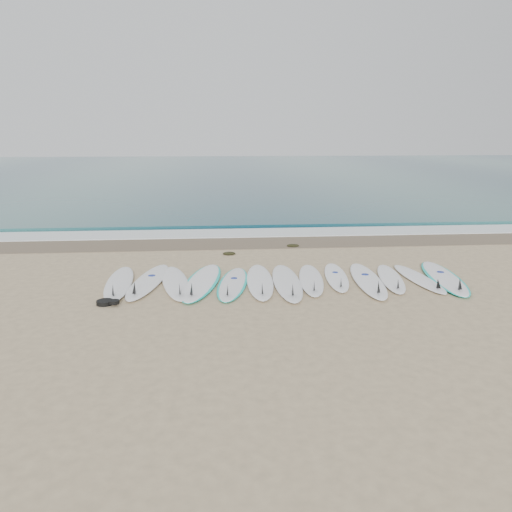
{
  "coord_description": "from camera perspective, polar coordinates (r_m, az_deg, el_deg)",
  "views": [
    {
      "loc": [
        -1.53,
        -10.54,
        3.23
      ],
      "look_at": [
        -0.59,
        0.83,
        0.4
      ],
      "focal_mm": 35.0,
      "sensor_mm": 36.0,
      "label": 1
    }
  ],
  "objects": [
    {
      "name": "surfboard_7",
      "position": [
        11.14,
        6.33,
        -2.71
      ],
      "size": [
        0.82,
        2.57,
        0.32
      ],
      "rotation": [
        0.0,
        0.0,
        -0.12
      ],
      "color": "white",
      "rests_on": "ground"
    },
    {
      "name": "seaweed_far",
      "position": [
        14.55,
        4.24,
        1.21
      ],
      "size": [
        0.36,
        0.28,
        0.07
      ],
      "primitive_type": "ellipsoid",
      "color": "black",
      "rests_on": "ground"
    },
    {
      "name": "surfboard_9",
      "position": [
        11.28,
        12.71,
        -2.73
      ],
      "size": [
        0.85,
        2.88,
        0.36
      ],
      "rotation": [
        0.0,
        0.0,
        -0.09
      ],
      "color": "white",
      "rests_on": "ground"
    },
    {
      "name": "seaweed_near",
      "position": [
        13.59,
        -3.1,
        0.31
      ],
      "size": [
        0.35,
        0.27,
        0.07
      ],
      "primitive_type": "ellipsoid",
      "color": "black",
      "rests_on": "ground"
    },
    {
      "name": "surfboard_0",
      "position": [
        11.21,
        -15.41,
        -3.02
      ],
      "size": [
        0.73,
        2.72,
        0.34
      ],
      "rotation": [
        0.0,
        0.0,
        0.06
      ],
      "color": "white",
      "rests_on": "ground"
    },
    {
      "name": "surfboard_1",
      "position": [
        11.18,
        -12.29,
        -2.86
      ],
      "size": [
        0.98,
        2.86,
        0.36
      ],
      "rotation": [
        0.0,
        0.0,
        -0.14
      ],
      "color": "white",
      "rests_on": "ground"
    },
    {
      "name": "ground",
      "position": [
        11.13,
        3.36,
        -2.96
      ],
      "size": [
        120.0,
        120.0,
        0.0
      ],
      "primitive_type": "plane",
      "color": "tan"
    },
    {
      "name": "surfboard_2",
      "position": [
        10.99,
        -9.15,
        -3.03
      ],
      "size": [
        0.98,
        2.73,
        0.34
      ],
      "rotation": [
        0.0,
        0.0,
        0.16
      ],
      "color": "white",
      "rests_on": "ground"
    },
    {
      "name": "surfboard_10",
      "position": [
        11.58,
        15.19,
        -2.5
      ],
      "size": [
        0.89,
        2.41,
        0.3
      ],
      "rotation": [
        0.0,
        0.0,
        -0.17
      ],
      "color": "white",
      "rests_on": "ground"
    },
    {
      "name": "surfboard_11",
      "position": [
        11.75,
        18.22,
        -2.48
      ],
      "size": [
        0.66,
        2.4,
        0.3
      ],
      "rotation": [
        0.0,
        0.0,
        0.07
      ],
      "color": "white",
      "rests_on": "ground"
    },
    {
      "name": "surfboard_5",
      "position": [
        10.93,
        0.46,
        -2.92
      ],
      "size": [
        0.69,
        2.79,
        0.35
      ],
      "rotation": [
        0.0,
        0.0,
        -0.04
      ],
      "color": "white",
      "rests_on": "ground"
    },
    {
      "name": "foam_band",
      "position": [
        16.43,
        0.7,
        2.67
      ],
      "size": [
        120.0,
        1.4,
        0.04
      ],
      "primitive_type": "cube",
      "color": "silver",
      "rests_on": "ground"
    },
    {
      "name": "surfboard_3",
      "position": [
        10.99,
        -6.25,
        -2.96
      ],
      "size": [
        1.18,
        3.0,
        0.37
      ],
      "rotation": [
        0.0,
        0.0,
        -0.17
      ],
      "color": "white",
      "rests_on": "ground"
    },
    {
      "name": "surfboard_8",
      "position": [
        11.44,
        9.19,
        -2.39
      ],
      "size": [
        0.79,
        2.42,
        0.3
      ],
      "rotation": [
        0.0,
        0.0,
        -0.13
      ],
      "color": "white",
      "rests_on": "ground"
    },
    {
      "name": "ocean",
      "position": [
        43.19,
        -2.72,
        9.66
      ],
      "size": [
        120.0,
        55.0,
        0.03
      ],
      "primitive_type": "cube",
      "color": "#1F5259",
      "rests_on": "ground"
    },
    {
      "name": "surfboard_4",
      "position": [
        10.84,
        -2.69,
        -3.16
      ],
      "size": [
        0.98,
        2.61,
        0.32
      ],
      "rotation": [
        0.0,
        0.0,
        -0.15
      ],
      "color": "silver",
      "rests_on": "ground"
    },
    {
      "name": "surfboard_6",
      "position": [
        10.88,
        3.59,
        -3.03
      ],
      "size": [
        0.69,
        2.88,
        0.37
      ],
      "rotation": [
        0.0,
        0.0,
        -0.03
      ],
      "color": "silver",
      "rests_on": "ground"
    },
    {
      "name": "wave_crest",
      "position": [
        17.9,
        0.24,
        3.7
      ],
      "size": [
        120.0,
        1.0,
        0.1
      ],
      "primitive_type": "cube",
      "color": "#1F5259",
      "rests_on": "ground"
    },
    {
      "name": "wet_sand_band",
      "position": [
        15.07,
        1.2,
        1.58
      ],
      "size": [
        120.0,
        1.8,
        0.01
      ],
      "primitive_type": "cube",
      "color": "brown",
      "rests_on": "ground"
    },
    {
      "name": "surfboard_12",
      "position": [
        12.01,
        20.74,
        -2.33
      ],
      "size": [
        1.09,
        2.93,
        0.36
      ],
      "rotation": [
        0.0,
        0.0,
        -0.14
      ],
      "color": "white",
      "rests_on": "ground"
    },
    {
      "name": "leash_coil",
      "position": [
        10.07,
        -16.67,
        -5.09
      ],
      "size": [
        0.46,
        0.36,
        0.11
      ],
      "color": "black",
      "rests_on": "ground"
    }
  ]
}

